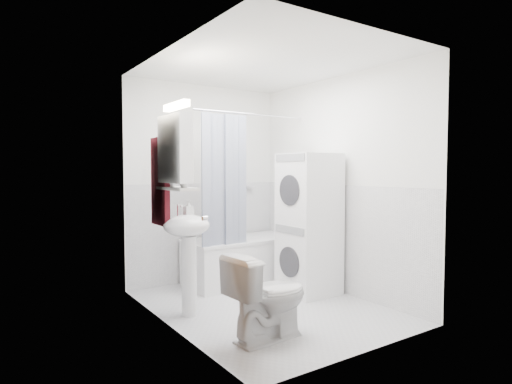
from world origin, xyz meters
TOP-DOWN VIEW (x-y plane):
  - floor at (0.00, 0.00)m, footprint 2.60×2.60m
  - room_walls at (0.00, 0.00)m, footprint 2.60×2.60m
  - wainscot at (0.00, 0.29)m, footprint 1.98×2.58m
  - door at (-0.95, -0.55)m, footprint 0.05×2.00m
  - bathtub at (0.33, 0.92)m, footprint 1.41×0.67m
  - tub_spout at (0.53, 1.25)m, footprint 0.04×0.12m
  - curtain_rod at (0.33, 0.65)m, footprint 1.59×0.02m
  - shower_curtain at (-0.09, 0.65)m, footprint 0.55×0.02m
  - sink at (-0.75, 0.18)m, footprint 0.44×0.37m
  - medicine_cabinet at (-0.90, 0.10)m, footprint 0.13×0.50m
  - shelf at (-0.89, 0.10)m, footprint 0.18×0.54m
  - shower_caddy at (0.58, 1.24)m, footprint 0.22×0.06m
  - towel at (-0.94, 0.37)m, footprint 0.07×0.35m
  - washer_dryer at (0.68, 0.12)m, footprint 0.56×0.55m
  - toilet at (-0.45, -0.68)m, footprint 0.73×0.44m
  - soap_pump at (-0.71, 0.25)m, footprint 0.08×0.17m
  - shelf_bottle at (-0.89, -0.05)m, footprint 0.07×0.18m
  - shelf_cup at (-0.89, 0.22)m, footprint 0.10×0.09m
  - shampoo_a at (0.35, 1.24)m, footprint 0.13×0.17m
  - shampoo_b at (0.47, 1.24)m, footprint 0.08×0.21m

SIDE VIEW (x-z plane):
  - floor at x=0.00m, z-range 0.00..0.00m
  - bathtub at x=0.33m, z-range 0.03..0.57m
  - toilet at x=-0.45m, z-range 0.00..0.69m
  - wainscot at x=0.00m, z-range -0.69..1.89m
  - sink at x=-0.75m, z-range 0.18..1.22m
  - washer_dryer at x=0.68m, z-range 0.00..1.54m
  - tub_spout at x=0.53m, z-range 0.84..0.88m
  - soap_pump at x=-0.71m, z-range 0.91..0.99m
  - door at x=-0.95m, z-range 0.00..2.00m
  - shower_caddy at x=0.58m, z-range 1.14..1.16m
  - shelf at x=-0.89m, z-range 1.19..1.21m
  - shampoo_b at x=0.47m, z-range 1.16..1.24m
  - shampoo_a at x=0.35m, z-range 1.16..1.29m
  - shelf_bottle at x=-0.89m, z-range 1.21..1.28m
  - shower_curtain at x=-0.09m, z-range 0.52..1.98m
  - shelf_cup at x=-0.89m, z-range 1.21..1.31m
  - towel at x=-0.94m, z-range 0.86..1.70m
  - room_walls at x=0.00m, z-range 0.19..2.79m
  - medicine_cabinet at x=-0.90m, z-range 1.21..1.92m
  - curtain_rod at x=0.33m, z-range 1.99..2.01m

